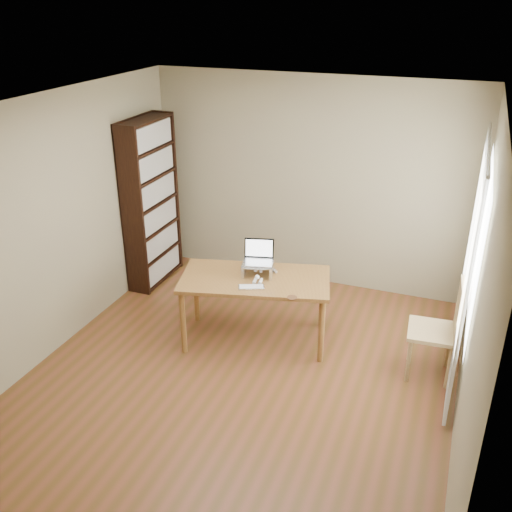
% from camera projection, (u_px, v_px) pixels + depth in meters
% --- Properties ---
extents(room, '(4.04, 4.54, 2.64)m').
position_uv_depth(room, '(243.00, 256.00, 5.07)').
color(room, '#573817').
rests_on(room, ground).
extents(bookshelf, '(0.30, 0.90, 2.10)m').
position_uv_depth(bookshelf, '(151.00, 203.00, 7.08)').
color(bookshelf, black).
rests_on(bookshelf, ground).
extents(curtains, '(0.03, 1.90, 2.25)m').
position_uv_depth(curtains, '(468.00, 266.00, 5.18)').
color(curtains, white).
rests_on(curtains, ground).
extents(desk, '(1.67, 1.12, 0.75)m').
position_uv_depth(desk, '(255.00, 285.00, 5.92)').
color(desk, brown).
rests_on(desk, ground).
extents(laptop_stand, '(0.32, 0.25, 0.13)m').
position_uv_depth(laptop_stand, '(258.00, 267.00, 5.92)').
color(laptop_stand, silver).
rests_on(laptop_stand, desk).
extents(laptop, '(0.35, 0.33, 0.22)m').
position_uv_depth(laptop, '(260.00, 256.00, 5.92)').
color(laptop, silver).
rests_on(laptop, laptop_stand).
extents(keyboard, '(0.28, 0.20, 0.02)m').
position_uv_depth(keyboard, '(251.00, 287.00, 5.68)').
color(keyboard, silver).
rests_on(keyboard, desk).
extents(coaster, '(0.10, 0.10, 0.01)m').
position_uv_depth(coaster, '(292.00, 298.00, 5.50)').
color(coaster, brown).
rests_on(coaster, desk).
extents(cat, '(0.25, 0.49, 0.16)m').
position_uv_depth(cat, '(262.00, 268.00, 5.94)').
color(cat, '#4E443D').
rests_on(cat, desk).
extents(chair, '(0.48, 0.48, 1.02)m').
position_uv_depth(chair, '(442.00, 327.00, 5.39)').
color(chair, '#A28A57').
rests_on(chair, ground).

